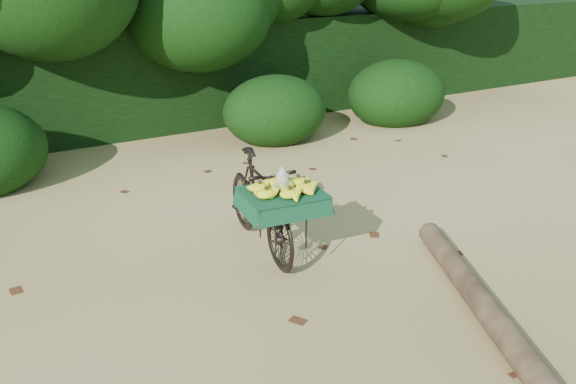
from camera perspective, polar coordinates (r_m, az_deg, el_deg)
ground at (r=6.10m, az=5.19°, el=-7.78°), size 80.00×80.00×0.00m
vendor_bicycle at (r=6.35m, az=-2.55°, el=-1.02°), size 0.80×1.82×1.05m
fallen_log at (r=5.58m, az=18.28°, el=-10.64°), size 1.42×3.01×0.23m
hedge_backdrop at (r=11.27m, az=-13.02°, el=10.69°), size 26.00×1.80×1.80m
tree_row at (r=10.18m, az=-15.84°, el=15.53°), size 14.50×2.00×4.00m
bush_clumps at (r=9.68m, az=-6.51°, el=6.54°), size 8.80×1.70×0.90m
leaf_litter at (r=6.57m, az=2.04°, el=-5.29°), size 7.00×7.30×0.01m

